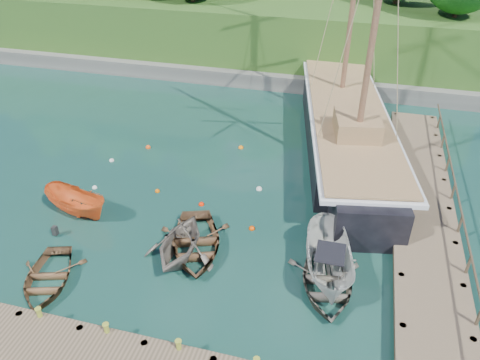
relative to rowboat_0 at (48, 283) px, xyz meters
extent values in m
plane|color=#163730|center=(5.24, 2.92, 0.00)|extent=(160.00, 160.00, 0.00)
cube|color=#4C4130|center=(16.74, 9.92, 0.54)|extent=(3.20, 24.00, 0.12)
cube|color=#2C251A|center=(16.74, 9.92, 0.38)|extent=(3.20, 24.00, 0.20)
cylinder|color=#2C251A|center=(15.44, 21.62, 0.05)|extent=(0.28, 0.28, 1.10)
cylinder|color=#2C251A|center=(18.04, 21.62, 0.05)|extent=(0.28, 0.28, 1.10)
cylinder|color=olive|center=(1.24, -2.18, 0.00)|extent=(0.26, 0.26, 0.45)
cylinder|color=olive|center=(4.24, -2.18, 0.00)|extent=(0.26, 0.26, 0.45)
cylinder|color=olive|center=(7.24, -2.18, 0.00)|extent=(0.26, 0.26, 0.45)
imported|color=brown|center=(0.00, 0.00, 0.00)|extent=(4.05, 4.82, 0.85)
imported|color=#645B51|center=(5.20, 3.23, 0.00)|extent=(3.57, 4.13, 2.17)
imported|color=brown|center=(5.72, 3.90, 0.00)|extent=(5.08, 5.95, 1.04)
imported|color=#5B554B|center=(12.24, 2.94, 0.00)|extent=(4.17, 5.26, 0.98)
imported|color=orange|center=(-1.48, 5.04, 0.00)|extent=(4.53, 2.75, 1.64)
imported|color=beige|center=(12.24, 3.74, 0.00)|extent=(3.06, 5.76, 2.11)
cube|color=black|center=(12.03, 16.59, 0.82)|extent=(7.86, 16.29, 3.25)
cube|color=black|center=(10.18, 26.46, 0.82)|extent=(3.65, 5.34, 2.92)
cube|color=black|center=(13.67, 7.81, 0.82)|extent=(4.23, 4.60, 3.08)
cube|color=silver|center=(12.03, 16.59, 2.39)|extent=(8.82, 21.12, 0.25)
cube|color=brown|center=(12.03, 16.59, 2.64)|extent=(8.29, 20.60, 0.12)
cube|color=brown|center=(12.64, 13.30, 3.24)|extent=(3.05, 3.42, 1.20)
cylinder|color=brown|center=(9.51, 30.01, 3.84)|extent=(1.51, 6.82, 1.69)
sphere|color=silver|center=(-1.92, 7.52, 0.00)|extent=(0.30, 0.30, 0.30)
sphere|color=#D45C02|center=(1.84, 8.13, 0.00)|extent=(0.29, 0.29, 0.29)
sphere|color=#F11F00|center=(4.77, 7.55, 0.00)|extent=(0.31, 0.31, 0.31)
sphere|color=silver|center=(7.57, 9.89, 0.00)|extent=(0.36, 0.36, 0.36)
sphere|color=#EC4A0E|center=(-0.90, 12.90, 0.00)|extent=(0.36, 0.36, 0.36)
sphere|color=orange|center=(5.24, 14.51, 0.00)|extent=(0.34, 0.34, 0.34)
sphere|color=silver|center=(-2.47, 10.66, 0.00)|extent=(0.31, 0.31, 0.31)
sphere|color=#D53C00|center=(8.03, 6.19, 0.00)|extent=(0.32, 0.32, 0.32)
cube|color=#474744|center=(-2.76, 26.92, 0.60)|extent=(50.00, 4.00, 1.40)
cube|color=#2D4F1F|center=(-2.76, 32.92, 3.00)|extent=(50.00, 14.00, 6.00)
cylinder|color=#382616|center=(19.15, 29.57, 6.70)|extent=(0.36, 0.36, 1.40)
cylinder|color=#382616|center=(19.33, 30.57, 6.70)|extent=(0.36, 0.36, 1.40)
camera|label=1|loc=(12.38, -12.54, 15.52)|focal=35.00mm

